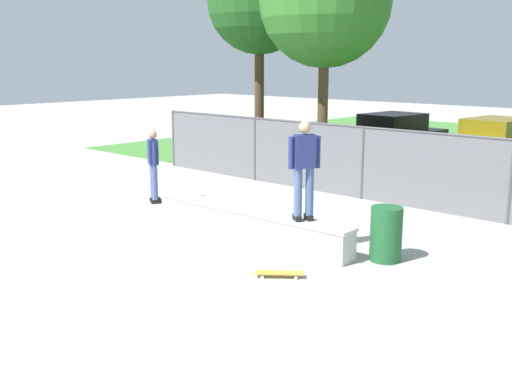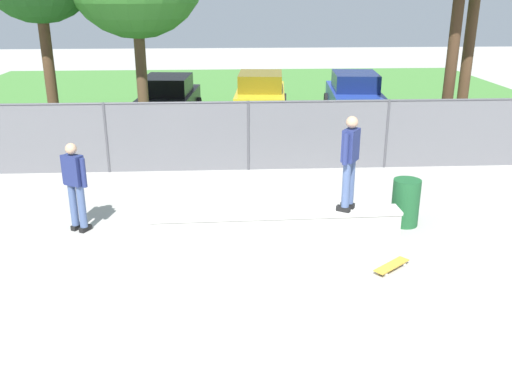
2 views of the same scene
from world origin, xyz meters
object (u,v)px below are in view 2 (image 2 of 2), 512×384
skateboarder (350,159)px  trash_bin (406,202)px  skateboard (392,266)px  bystander (75,183)px  car_yellow (261,94)px  car_black (168,98)px  concrete_ledge (277,226)px  car_blue (354,94)px

skateboarder → trash_bin: (1.36, 0.63, -1.13)m
skateboard → bystander: bearing=160.9°
skateboard → bystander: (-5.80, 2.01, 0.94)m
skateboard → car_yellow: size_ratio=0.17×
car_black → concrete_ledge: bearing=-74.3°
concrete_ledge → skateboard: (1.89, -1.27, -0.23)m
concrete_ledge → car_black: size_ratio=1.10×
skateboard → car_black: bearing=112.2°
car_yellow → car_blue: bearing=-2.7°
car_yellow → trash_bin: size_ratio=4.47×
skateboarder → car_blue: size_ratio=0.42×
concrete_ledge → skateboard: bearing=-34.0°
skateboarder → car_yellow: 11.49m
bystander → concrete_ledge: bearing=-10.6°
skateboarder → car_blue: bearing=76.7°
skateboard → car_black: size_ratio=0.17×
car_blue → trash_bin: car_blue is taller
car_blue → trash_bin: (-1.30, -10.62, -0.35)m
skateboard → bystander: 6.21m
car_black → car_blue: same height
car_yellow → car_blue: size_ratio=1.00×
trash_bin → skateboard: bearing=-112.9°
skateboard → bystander: size_ratio=0.41×
skateboard → car_black: (-4.91, 12.06, 0.77)m
car_yellow → trash_bin: bearing=-78.0°
car_black → trash_bin: car_black is taller
concrete_ledge → skateboarder: bearing=1.6°
skateboard → concrete_ledge: bearing=146.0°
skateboard → car_blue: car_blue is taller
bystander → trash_bin: (6.62, -0.07, -0.52)m
concrete_ledge → car_yellow: bearing=87.9°
car_black → car_yellow: 3.51m
concrete_ledge → car_black: car_black is taller
bystander → car_yellow: bearing=68.0°
car_blue → skateboarder: bearing=-103.3°
bystander → trash_bin: 6.64m
car_yellow → bystander: bystander is taller
car_black → car_yellow: bearing=11.1°
concrete_ledge → trash_bin: (2.70, 0.67, 0.18)m
bystander → trash_bin: size_ratio=1.87×
concrete_ledge → trash_bin: trash_bin is taller
car_black → car_yellow: (3.44, 0.68, 0.00)m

